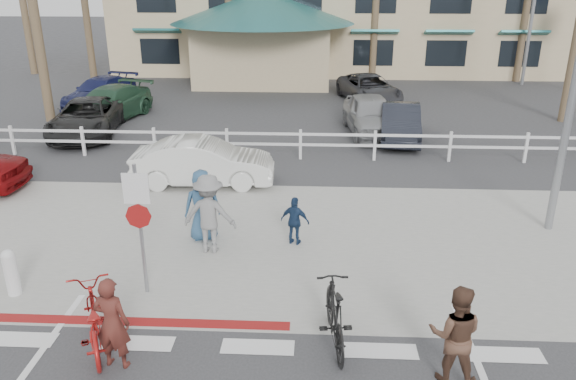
# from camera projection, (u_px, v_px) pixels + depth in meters

# --- Properties ---
(ground) EXTENTS (140.00, 140.00, 0.00)m
(ground) POSITION_uv_depth(u_px,v_px,m) (254.00, 372.00, 8.65)
(ground) COLOR #333335
(sidewalk_plaza) EXTENTS (22.00, 7.00, 0.01)m
(sidewalk_plaza) POSITION_uv_depth(u_px,v_px,m) (275.00, 241.00, 12.83)
(sidewalk_plaza) COLOR gray
(sidewalk_plaza) RESTS_ON ground
(cross_street) EXTENTS (40.00, 5.00, 0.01)m
(cross_street) POSITION_uv_depth(u_px,v_px,m) (285.00, 180.00, 16.55)
(cross_street) COLOR #333335
(cross_street) RESTS_ON ground
(parking_lot) EXTENTS (50.00, 16.00, 0.01)m
(parking_lot) POSITION_uv_depth(u_px,v_px,m) (297.00, 107.00, 25.38)
(parking_lot) COLOR #333335
(parking_lot) RESTS_ON ground
(curb_red) EXTENTS (7.00, 0.25, 0.02)m
(curb_red) POSITION_uv_depth(u_px,v_px,m) (92.00, 321.00, 9.90)
(curb_red) COLOR maroon
(curb_red) RESTS_ON ground
(rail_fence) EXTENTS (29.40, 0.16, 1.00)m
(rail_fence) POSITION_uv_depth(u_px,v_px,m) (304.00, 145.00, 18.21)
(rail_fence) COLOR silver
(rail_fence) RESTS_ON ground
(sign_post) EXTENTS (0.50, 0.10, 2.90)m
(sign_post) POSITION_uv_depth(u_px,v_px,m) (140.00, 224.00, 10.27)
(sign_post) COLOR gray
(sign_post) RESTS_ON ground
(bollard_0) EXTENTS (0.26, 0.26, 0.95)m
(bollard_0) POSITION_uv_depth(u_px,v_px,m) (11.00, 272.00, 10.56)
(bollard_0) COLOR silver
(bollard_0) RESTS_ON ground
(bike_red) EXTENTS (1.40, 2.05, 1.02)m
(bike_red) POSITION_uv_depth(u_px,v_px,m) (93.00, 319.00, 9.08)
(bike_red) COLOR maroon
(bike_red) RESTS_ON ground
(rider_red) EXTENTS (0.61, 0.45, 1.55)m
(rider_red) POSITION_uv_depth(u_px,v_px,m) (112.00, 323.00, 8.53)
(rider_red) COLOR #55231C
(rider_red) RESTS_ON ground
(bike_black) EXTENTS (0.73, 1.89, 1.11)m
(bike_black) POSITION_uv_depth(u_px,v_px,m) (335.00, 315.00, 9.12)
(bike_black) COLOR black
(bike_black) RESTS_ON ground
(rider_black) EXTENTS (0.89, 0.76, 1.60)m
(rider_black) POSITION_uv_depth(u_px,v_px,m) (455.00, 335.00, 8.21)
(rider_black) COLOR brown
(rider_black) RESTS_ON ground
(pedestrian_a) EXTENTS (1.19, 0.74, 1.78)m
(pedestrian_a) POSITION_uv_depth(u_px,v_px,m) (209.00, 214.00, 12.07)
(pedestrian_a) COLOR gray
(pedestrian_a) RESTS_ON ground
(pedestrian_child) EXTENTS (0.71, 0.45, 1.13)m
(pedestrian_child) POSITION_uv_depth(u_px,v_px,m) (295.00, 221.00, 12.50)
(pedestrian_child) COLOR #192D4D
(pedestrian_child) RESTS_ON ground
(pedestrian_b) EXTENTS (0.93, 0.74, 1.66)m
(pedestrian_b) POSITION_uv_depth(u_px,v_px,m) (202.00, 205.00, 12.65)
(pedestrian_b) COLOR #2D5175
(pedestrian_b) RESTS_ON ground
(car_white_sedan) EXTENTS (4.07, 1.55, 1.32)m
(car_white_sedan) POSITION_uv_depth(u_px,v_px,m) (203.00, 162.00, 16.02)
(car_white_sedan) COLOR silver
(car_white_sedan) RESTS_ON ground
(lot_car_0) EXTENTS (2.86, 5.00, 1.31)m
(lot_car_0) POSITION_uv_depth(u_px,v_px,m) (87.00, 118.00, 20.89)
(lot_car_0) COLOR black
(lot_car_0) RESTS_ON ground
(lot_car_1) EXTENTS (2.99, 5.00, 1.36)m
(lot_car_1) POSITION_uv_depth(u_px,v_px,m) (109.00, 104.00, 22.89)
(lot_car_1) COLOR #234831
(lot_car_1) RESTS_ON ground
(lot_car_2) EXTENTS (2.18, 4.44, 1.46)m
(lot_car_2) POSITION_uv_depth(u_px,v_px,m) (371.00, 115.00, 21.04)
(lot_car_2) COLOR gray
(lot_car_2) RESTS_ON ground
(lot_car_3) EXTENTS (1.76, 4.00, 1.28)m
(lot_car_3) POSITION_uv_depth(u_px,v_px,m) (400.00, 123.00, 20.30)
(lot_car_3) COLOR black
(lot_car_3) RESTS_ON ground
(lot_car_4) EXTENTS (2.73, 4.65, 1.27)m
(lot_car_4) POSITION_uv_depth(u_px,v_px,m) (100.00, 92.00, 25.37)
(lot_car_4) COLOR #131847
(lot_car_4) RESTS_ON ground
(lot_car_5) EXTENTS (3.14, 4.89, 1.26)m
(lot_car_5) POSITION_uv_depth(u_px,v_px,m) (369.00, 89.00, 26.17)
(lot_car_5) COLOR #313237
(lot_car_5) RESTS_ON ground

